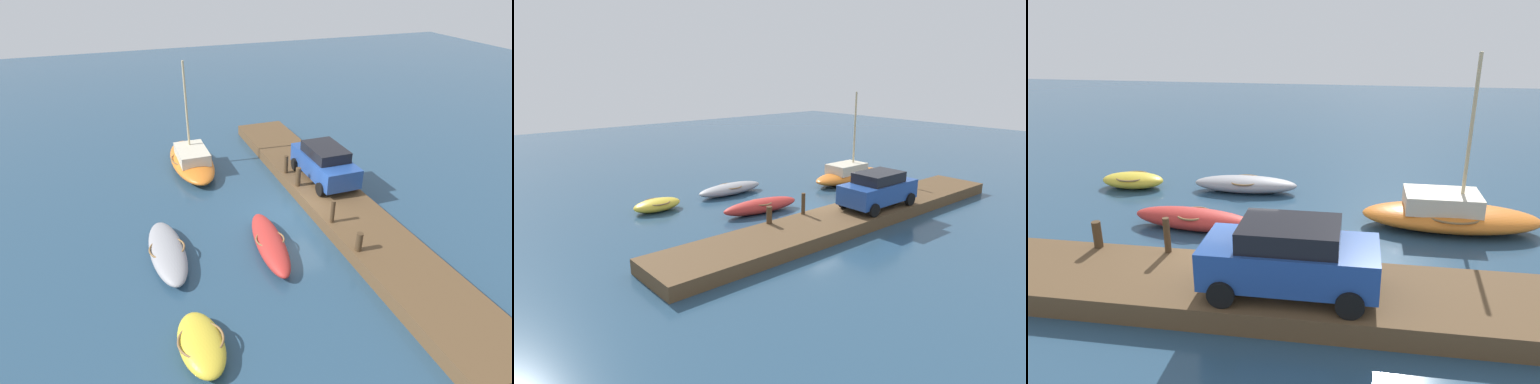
% 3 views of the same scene
% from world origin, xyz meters
% --- Properties ---
extents(ground_plane, '(84.00, 84.00, 0.00)m').
position_xyz_m(ground_plane, '(0.00, 0.00, 0.00)').
color(ground_plane, navy).
extents(dock_platform, '(20.85, 2.92, 0.59)m').
position_xyz_m(dock_platform, '(0.00, -2.00, 0.29)').
color(dock_platform, brown).
rests_on(dock_platform, ground_plane).
extents(sailboat_orange, '(5.90, 2.26, 5.83)m').
position_xyz_m(sailboat_orange, '(6.33, 3.46, 0.54)').
color(sailboat_orange, orange).
rests_on(sailboat_orange, ground_plane).
extents(rowboat_red, '(4.44, 1.57, 0.73)m').
position_xyz_m(rowboat_red, '(-2.20, 2.11, 0.37)').
color(rowboat_red, '#B72D28').
rests_on(rowboat_red, ground_plane).
extents(rowboat_grey, '(4.31, 1.42, 0.65)m').
position_xyz_m(rowboat_grey, '(-1.34, 6.07, 0.33)').
color(rowboat_grey, '#939399').
rests_on(rowboat_grey, ground_plane).
extents(dinghy_yellow, '(2.67, 1.45, 0.65)m').
position_xyz_m(dinghy_yellow, '(-6.18, 5.85, 0.33)').
color(dinghy_yellow, gold).
rests_on(dinghy_yellow, ground_plane).
extents(mooring_post_west, '(0.25, 0.25, 0.78)m').
position_xyz_m(mooring_post_west, '(-4.04, -0.79, 0.98)').
color(mooring_post_west, '#47331E').
rests_on(mooring_post_west, dock_platform).
extents(mooring_post_mid_west, '(0.18, 0.18, 1.03)m').
position_xyz_m(mooring_post_mid_west, '(-1.95, -0.79, 1.10)').
color(mooring_post_mid_west, '#47331E').
rests_on(mooring_post_mid_west, dock_platform).
extents(mooring_post_mid_east, '(0.26, 0.26, 0.95)m').
position_xyz_m(mooring_post_mid_east, '(1.51, -0.79, 1.06)').
color(mooring_post_mid_east, '#47331E').
rests_on(mooring_post_mid_east, dock_platform).
extents(mooring_post_east, '(0.21, 0.21, 0.95)m').
position_xyz_m(mooring_post_east, '(2.99, -0.79, 1.06)').
color(mooring_post_east, '#47331E').
rests_on(mooring_post_east, dock_platform).
extents(parked_car, '(4.12, 2.05, 1.76)m').
position_xyz_m(parked_car, '(1.71, -2.29, 1.50)').
color(parked_car, '#234793').
rests_on(parked_car, dock_platform).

